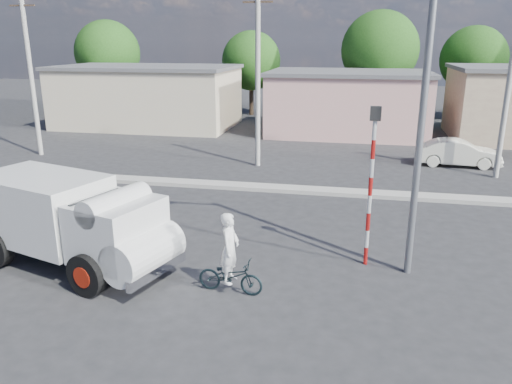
% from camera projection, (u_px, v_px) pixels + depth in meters
% --- Properties ---
extents(ground_plane, '(120.00, 120.00, 0.00)m').
position_uv_depth(ground_plane, '(241.00, 277.00, 13.09)').
color(ground_plane, '#27272A').
rests_on(ground_plane, ground).
extents(median, '(40.00, 0.80, 0.16)m').
position_uv_depth(median, '(286.00, 189.00, 20.56)').
color(median, '#99968E').
rests_on(median, ground).
extents(truck, '(6.24, 3.75, 2.43)m').
position_uv_depth(truck, '(73.00, 220.00, 13.35)').
color(truck, black).
rests_on(truck, ground).
extents(bicycle, '(1.69, 0.72, 0.87)m').
position_uv_depth(bicycle, '(230.00, 276.00, 12.20)').
color(bicycle, black).
rests_on(bicycle, ground).
extents(cyclist, '(0.48, 0.68, 1.77)m').
position_uv_depth(cyclist, '(230.00, 259.00, 12.07)').
color(cyclist, white).
rests_on(cyclist, ground).
extents(car_cream, '(4.00, 1.53, 1.30)m').
position_uv_depth(car_cream, '(458.00, 153.00, 24.46)').
color(car_cream, silver).
rests_on(car_cream, ground).
extents(traffic_pole, '(0.28, 0.18, 4.36)m').
position_uv_depth(traffic_pole, '(371.00, 174.00, 13.11)').
color(traffic_pole, red).
rests_on(traffic_pole, ground).
extents(streetlight, '(2.34, 0.22, 9.00)m').
position_uv_depth(streetlight, '(418.00, 84.00, 11.96)').
color(streetlight, slate).
rests_on(streetlight, ground).
extents(building_row, '(37.80, 7.30, 4.44)m').
position_uv_depth(building_row, '(334.00, 100.00, 32.85)').
color(building_row, beige).
rests_on(building_row, ground).
extents(tree_row, '(51.24, 7.43, 8.42)m').
position_uv_depth(tree_row, '(427.00, 54.00, 36.90)').
color(tree_row, '#38281E').
rests_on(tree_row, ground).
extents(utility_poles, '(35.40, 0.24, 8.00)m').
position_uv_depth(utility_poles, '(372.00, 84.00, 22.50)').
color(utility_poles, '#99968E').
rests_on(utility_poles, ground).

